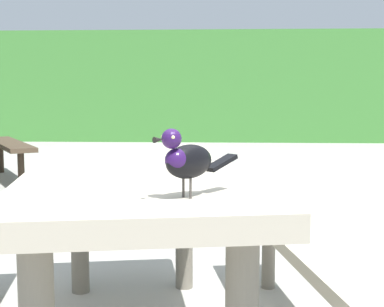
% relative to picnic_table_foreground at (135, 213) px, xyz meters
% --- Properties ---
extents(hedge_wall, '(28.00, 1.33, 2.24)m').
position_rel_picnic_table_foreground_xyz_m(hedge_wall, '(0.16, 9.78, 0.57)').
color(hedge_wall, '#428438').
rests_on(hedge_wall, ground).
extents(picnic_table_foreground, '(1.95, 1.98, 0.74)m').
position_rel_picnic_table_foreground_xyz_m(picnic_table_foreground, '(0.00, 0.00, 0.00)').
color(picnic_table_foreground, '#B2A893').
rests_on(picnic_table_foreground, ground).
extents(bird_grackle, '(0.22, 0.22, 0.18)m').
position_rel_picnic_table_foreground_xyz_m(bird_grackle, '(0.24, -0.64, 0.29)').
color(bird_grackle, black).
rests_on(bird_grackle, picnic_table_foreground).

